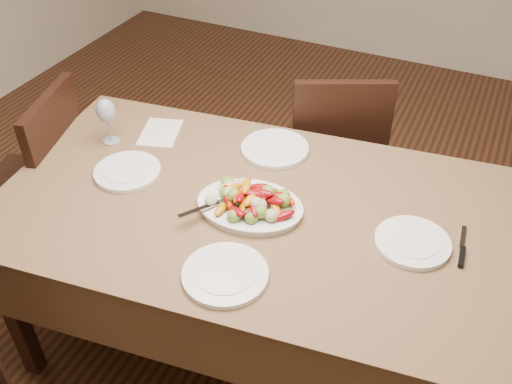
{
  "coord_description": "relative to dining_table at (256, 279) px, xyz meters",
  "views": [
    {
      "loc": [
        0.69,
        -1.33,
        2.05
      ],
      "look_at": [
        0.05,
        0.05,
        0.82
      ],
      "focal_mm": 40.0,
      "sensor_mm": 36.0,
      "label": 1
    }
  ],
  "objects": [
    {
      "name": "serving_platter",
      "position": [
        -0.01,
        -0.03,
        0.39
      ],
      "size": [
        0.39,
        0.31,
        0.02
      ],
      "primitive_type": "ellipsoid",
      "rotation": [
        0.0,
        0.0,
        0.12
      ],
      "color": "white",
      "rests_on": "dining_table"
    },
    {
      "name": "chair_far",
      "position": [
        0.02,
        0.82,
        0.1
      ],
      "size": [
        0.56,
        0.56,
        0.95
      ],
      "primitive_type": null,
      "rotation": [
        0.0,
        0.0,
        3.58
      ],
      "color": "black",
      "rests_on": "ground"
    },
    {
      "name": "plate_right",
      "position": [
        0.54,
        0.04,
        0.39
      ],
      "size": [
        0.25,
        0.25,
        0.02
      ],
      "primitive_type": "cylinder",
      "color": "white",
      "rests_on": "dining_table"
    },
    {
      "name": "floor",
      "position": [
        -0.05,
        -0.05,
        -0.38
      ],
      "size": [
        6.0,
        6.0,
        0.0
      ],
      "primitive_type": "plane",
      "color": "#3C2012",
      "rests_on": "ground"
    },
    {
      "name": "table_knife",
      "position": [
        0.69,
        0.08,
        0.38
      ],
      "size": [
        0.03,
        0.2,
        0.01
      ],
      "primitive_type": null,
      "rotation": [
        0.0,
        0.0,
        0.07
      ],
      "color": "#9EA0A8",
      "rests_on": "dining_table"
    },
    {
      "name": "menu_card",
      "position": [
        -0.56,
        0.26,
        0.38
      ],
      "size": [
        0.21,
        0.25,
        0.0
      ],
      "primitive_type": "cube",
      "rotation": [
        0.0,
        0.0,
        0.31
      ],
      "color": "silver",
      "rests_on": "dining_table"
    },
    {
      "name": "roasted_vegetables",
      "position": [
        -0.01,
        -0.03,
        0.45
      ],
      "size": [
        0.32,
        0.23,
        0.09
      ],
      "primitive_type": null,
      "rotation": [
        0.0,
        0.0,
        0.12
      ],
      "color": "maroon",
      "rests_on": "serving_platter"
    },
    {
      "name": "plate_left",
      "position": [
        -0.52,
        -0.03,
        0.39
      ],
      "size": [
        0.25,
        0.25,
        0.02
      ],
      "primitive_type": "cylinder",
      "color": "white",
      "rests_on": "dining_table"
    },
    {
      "name": "serving_spoon",
      "position": [
        -0.07,
        -0.08,
        0.43
      ],
      "size": [
        0.27,
        0.19,
        0.03
      ],
      "primitive_type": null,
      "rotation": [
        0.0,
        0.0,
        -0.5
      ],
      "color": "#9EA0A8",
      "rests_on": "serving_platter"
    },
    {
      "name": "wine_glass",
      "position": [
        -0.7,
        0.12,
        0.48
      ],
      "size": [
        0.08,
        0.08,
        0.2
      ],
      "primitive_type": null,
      "color": "#8C99A5",
      "rests_on": "dining_table"
    },
    {
      "name": "plate_far",
      "position": [
        -0.07,
        0.34,
        0.39
      ],
      "size": [
        0.27,
        0.27,
        0.02
      ],
      "primitive_type": "cylinder",
      "color": "white",
      "rests_on": "dining_table"
    },
    {
      "name": "plate_near",
      "position": [
        0.06,
        -0.34,
        0.39
      ],
      "size": [
        0.27,
        0.27,
        0.02
      ],
      "primitive_type": "cylinder",
      "color": "white",
      "rests_on": "dining_table"
    },
    {
      "name": "chair_left",
      "position": [
        -1.11,
        -0.01,
        0.1
      ],
      "size": [
        0.52,
        0.52,
        0.95
      ],
      "primitive_type": null,
      "rotation": [
        0.0,
        0.0,
        -1.3
      ],
      "color": "black",
      "rests_on": "ground"
    },
    {
      "name": "dining_table",
      "position": [
        0.0,
        0.0,
        0.0
      ],
      "size": [
        1.95,
        1.25,
        0.76
      ],
      "primitive_type": "cube",
      "rotation": [
        0.0,
        0.0,
        0.12
      ],
      "color": "brown",
      "rests_on": "ground"
    }
  ]
}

